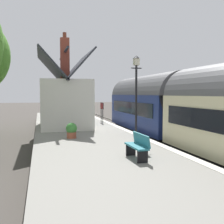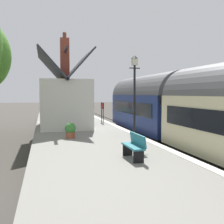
% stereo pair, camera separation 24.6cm
% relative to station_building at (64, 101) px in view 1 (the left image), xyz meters
% --- Properties ---
extents(ground_plane, '(160.00, 160.00, 0.00)m').
position_rel_station_building_xyz_m(ground_plane, '(-1.28, -4.69, -2.58)').
color(ground_plane, '#423D38').
extents(platform, '(32.00, 5.62, 0.82)m').
position_rel_station_building_xyz_m(platform, '(-1.28, -0.88, -2.17)').
color(platform, gray).
rests_on(platform, ground).
extents(platform_edge_coping, '(32.00, 0.36, 0.02)m').
position_rel_station_building_xyz_m(platform_edge_coping, '(-1.28, -3.51, -1.75)').
color(platform_edge_coping, beige).
rests_on(platform_edge_coping, platform).
extents(rail_near, '(52.00, 0.08, 0.14)m').
position_rel_station_building_xyz_m(rail_near, '(-1.28, -6.31, -2.51)').
color(rail_near, gray).
rests_on(rail_near, ground).
extents(rail_far, '(52.00, 0.08, 0.14)m').
position_rel_station_building_xyz_m(rail_far, '(-1.28, -4.87, -2.51)').
color(rail_far, gray).
rests_on(rail_far, ground).
extents(station_building, '(5.73, 3.44, 6.20)m').
position_rel_station_building_xyz_m(station_building, '(0.00, 0.00, 0.00)').
color(station_building, silver).
rests_on(station_building, platform).
extents(bench_mid_platform, '(1.41, 0.46, 0.88)m').
position_rel_station_building_xyz_m(bench_mid_platform, '(-10.06, -1.65, -1.28)').
color(bench_mid_platform, '#26727F').
rests_on(bench_mid_platform, platform).
extents(bench_by_lamp, '(1.40, 0.45, 0.88)m').
position_rel_station_building_xyz_m(bench_by_lamp, '(6.17, -1.46, -1.28)').
color(bench_by_lamp, '#26727F').
rests_on(bench_by_lamp, platform).
extents(bench_near_building, '(1.42, 0.50, 0.88)m').
position_rel_station_building_xyz_m(bench_near_building, '(8.36, -1.69, -1.28)').
color(bench_near_building, '#26727F').
rests_on(bench_near_building, platform).
extents(planter_bench_left, '(0.56, 0.56, 0.79)m').
position_rel_station_building_xyz_m(planter_bench_left, '(-5.00, 0.08, -1.35)').
color(planter_bench_left, '#9E5138').
rests_on(planter_bench_left, platform).
extents(planter_under_sign, '(0.67, 0.67, 0.87)m').
position_rel_station_building_xyz_m(planter_under_sign, '(4.78, 0.66, -1.27)').
color(planter_under_sign, gray).
rests_on(planter_under_sign, platform).
extents(planter_corner_building, '(1.03, 0.32, 0.62)m').
position_rel_station_building_xyz_m(planter_corner_building, '(9.59, 0.44, -1.46)').
color(planter_corner_building, '#9E5138').
rests_on(planter_corner_building, platform).
extents(planter_edge_near, '(0.53, 0.53, 0.91)m').
position_rel_station_building_xyz_m(planter_edge_near, '(9.80, -1.20, -1.27)').
color(planter_edge_near, teal).
rests_on(planter_edge_near, platform).
extents(lamp_post_platform, '(0.32, 0.50, 4.02)m').
position_rel_station_building_xyz_m(lamp_post_platform, '(-6.88, -2.72, 1.02)').
color(lamp_post_platform, black).
rests_on(lamp_post_platform, platform).
extents(station_sign_board, '(0.96, 0.06, 1.57)m').
position_rel_station_building_xyz_m(station_sign_board, '(2.01, -3.08, -0.57)').
color(station_sign_board, black).
rests_on(station_sign_board, platform).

